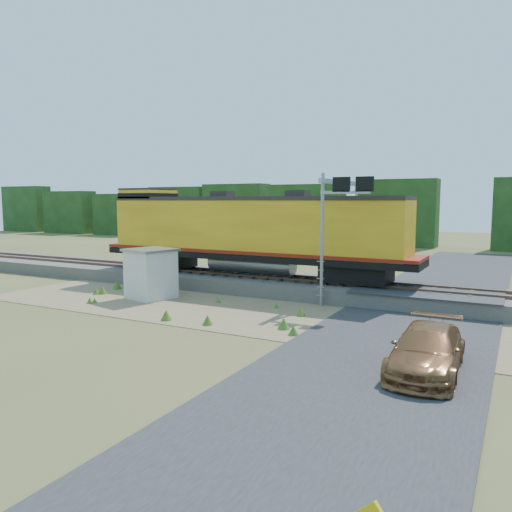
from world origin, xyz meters
The scene contains 11 objects.
ground centered at (0.00, 0.00, 0.00)m, with size 140.00×140.00×0.00m, color #475123.
ballast centered at (0.00, 6.00, 0.40)m, with size 70.00×5.00×0.80m, color slate.
rails centered at (0.00, 6.00, 0.88)m, with size 70.00×1.54×0.16m.
dirt_shoulder centered at (-2.00, 0.50, 0.01)m, with size 26.00×8.00×0.03m, color #8C7754.
road centered at (7.00, 0.74, 0.09)m, with size 7.00×66.00×0.86m.
tree_line_north centered at (0.00, 38.00, 3.07)m, with size 130.00×3.00×6.50m.
weed_clumps centered at (-3.50, 0.10, 0.00)m, with size 15.00×6.20×0.56m, color #426B1E, non-canonical shape.
locomotive centered at (-3.54, 6.00, 3.51)m, with size 20.00×3.05×5.16m.
shed centered at (-6.63, 0.82, 1.38)m, with size 2.78×2.78×2.73m.
signal_gantry centered at (2.62, 5.35, 5.02)m, with size 2.64×6.20×6.66m.
car centered at (8.61, -4.39, 0.72)m, with size 2.01×4.94×1.43m, color brown.
Camera 1 is at (11.01, -20.09, 5.32)m, focal length 35.00 mm.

